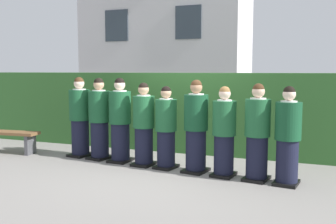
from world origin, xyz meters
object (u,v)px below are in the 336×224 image
student_front_row_0 (80,119)px  wooden_bench (8,137)px  student_front_row_8 (288,138)px  student_front_row_1 (99,121)px  student_front_row_6 (224,134)px  student_front_row_7 (257,135)px  student_front_row_5 (196,128)px  student_front_row_2 (120,122)px  student_front_row_4 (166,130)px  student_front_row_3 (144,126)px

student_front_row_0 → wooden_bench: (-1.65, -0.32, -0.45)m
student_front_row_8 → student_front_row_1: bearing=172.3°
student_front_row_0 → student_front_row_6: student_front_row_0 is taller
student_front_row_6 → student_front_row_7: bearing=-5.2°
student_front_row_5 → wooden_bench: 4.34m
student_front_row_0 → wooden_bench: 1.74m
student_front_row_5 → student_front_row_2: bearing=172.5°
student_front_row_4 → student_front_row_7: bearing=-6.5°
student_front_row_7 → student_front_row_8: bearing=-8.8°
student_front_row_3 → student_front_row_7: (2.16, -0.25, 0.01)m
student_front_row_6 → student_front_row_7: student_front_row_7 is taller
student_front_row_6 → student_front_row_0: bearing=172.0°
student_front_row_2 → student_front_row_7: bearing=-7.3°
student_front_row_1 → student_front_row_3: size_ratio=1.05×
student_front_row_2 → student_front_row_4: size_ratio=1.09×
student_front_row_2 → student_front_row_7: size_ratio=1.04×
student_front_row_4 → student_front_row_8: 2.19m
student_front_row_4 → wooden_bench: size_ratio=1.07×
student_front_row_4 → student_front_row_6: bearing=-7.2°
student_front_row_7 → student_front_row_3: bearing=173.5°
student_front_row_3 → student_front_row_5: student_front_row_5 is taller
student_front_row_6 → student_front_row_8: (1.05, -0.13, 0.01)m
student_front_row_6 → wooden_bench: 4.86m
student_front_row_4 → student_front_row_2: bearing=171.4°
wooden_bench → student_front_row_4: bearing=0.2°
student_front_row_7 → student_front_row_0: bearing=172.4°
student_front_row_2 → student_front_row_3: bearing=-10.4°
student_front_row_8 → wooden_bench: bearing=177.5°
student_front_row_8 → student_front_row_4: bearing=172.9°
student_front_row_0 → student_front_row_3: (1.60, -0.25, -0.04)m
student_front_row_0 → student_front_row_3: student_front_row_0 is taller
student_front_row_1 → student_front_row_5: bearing=-7.7°
student_front_row_4 → student_front_row_8: bearing=-7.1°
student_front_row_3 → student_front_row_8: student_front_row_3 is taller
student_front_row_1 → student_front_row_5: size_ratio=1.01×
student_front_row_3 → student_front_row_6: (1.60, -0.20, -0.02)m
student_front_row_4 → student_front_row_1: bearing=171.5°
wooden_bench → student_front_row_8: bearing=-2.5°
student_front_row_1 → student_front_row_7: 3.27m
student_front_row_0 → student_front_row_6: size_ratio=1.08×
student_front_row_3 → student_front_row_8: (2.64, -0.32, -0.01)m
student_front_row_1 → student_front_row_8: size_ratio=1.06×
student_front_row_7 → student_front_row_4: bearing=173.5°
student_front_row_0 → student_front_row_4: student_front_row_0 is taller
student_front_row_3 → student_front_row_4: 0.48m
student_front_row_8 → student_front_row_0: bearing=172.3°
student_front_row_0 → student_front_row_5: 2.69m
student_front_row_3 → student_front_row_7: student_front_row_7 is taller
student_front_row_0 → student_front_row_6: 3.22m
student_front_row_3 → student_front_row_6: size_ratio=1.02×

